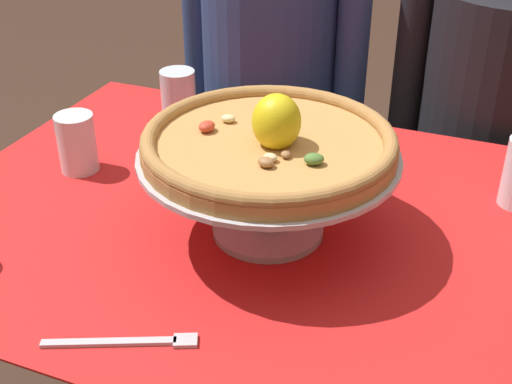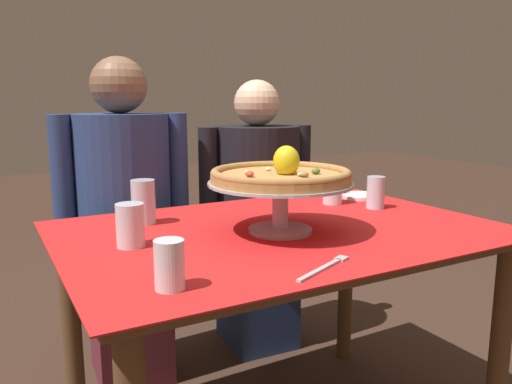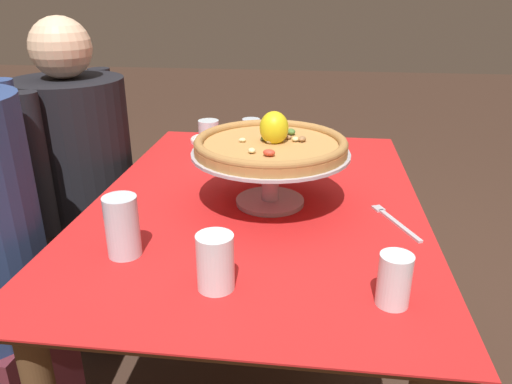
{
  "view_description": "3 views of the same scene",
  "coord_description": "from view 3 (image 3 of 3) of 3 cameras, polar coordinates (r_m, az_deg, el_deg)",
  "views": [
    {
      "loc": [
        0.31,
        -0.92,
        1.36
      ],
      "look_at": [
        -0.06,
        -0.0,
        0.78
      ],
      "focal_mm": 47.69,
      "sensor_mm": 36.0,
      "label": 1
    },
    {
      "loc": [
        -0.77,
        -1.22,
        1.1
      ],
      "look_at": [
        -0.08,
        0.01,
        0.84
      ],
      "focal_mm": 35.04,
      "sensor_mm": 36.0,
      "label": 2
    },
    {
      "loc": [
        -1.24,
        -0.15,
        1.27
      ],
      "look_at": [
        -0.01,
        0.0,
        0.75
      ],
      "focal_mm": 34.39,
      "sensor_mm": 36.0,
      "label": 3
    }
  ],
  "objects": [
    {
      "name": "water_glass_front_left",
      "position": [
        0.94,
        15.74,
        -10.18
      ],
      "size": [
        0.06,
        0.06,
        0.1
      ],
      "color": "white",
      "rests_on": "dining_table"
    },
    {
      "name": "water_glass_back_right",
      "position": [
        1.7,
        -5.48,
        5.97
      ],
      "size": [
        0.07,
        0.07,
        0.12
      ],
      "color": "silver",
      "rests_on": "dining_table"
    },
    {
      "name": "pizza",
      "position": [
        1.27,
        1.74,
        5.65
      ],
      "size": [
        0.4,
        0.4,
        0.1
      ],
      "color": "#BC8447",
      "rests_on": "pizza_stand"
    },
    {
      "name": "water_glass_back_left",
      "position": [
        1.09,
        -15.25,
        -4.19
      ],
      "size": [
        0.07,
        0.07,
        0.14
      ],
      "color": "silver",
      "rests_on": "dining_table"
    },
    {
      "name": "pizza_stand",
      "position": [
        1.29,
        1.68,
        3.03
      ],
      "size": [
        0.41,
        0.41,
        0.15
      ],
      "color": "#B7B7C1",
      "rests_on": "dining_table"
    },
    {
      "name": "dinner_fork",
      "position": [
        1.27,
        15.72,
        -3.22
      ],
      "size": [
        0.2,
        0.1,
        0.01
      ],
      "color": "#B7B7C1",
      "rests_on": "dining_table"
    },
    {
      "name": "water_glass_side_right",
      "position": [
        1.76,
        -0.57,
        6.46
      ],
      "size": [
        0.06,
        0.06,
        0.11
      ],
      "color": "silver",
      "rests_on": "dining_table"
    },
    {
      "name": "water_glass_side_left",
      "position": [
        0.95,
        -4.74,
        -8.48
      ],
      "size": [
        0.07,
        0.07,
        0.11
      ],
      "color": "white",
      "rests_on": "dining_table"
    },
    {
      "name": "dining_table",
      "position": [
        1.4,
        0.15,
        -4.7
      ],
      "size": [
        1.27,
        0.88,
        0.73
      ],
      "color": "brown",
      "rests_on": "ground"
    },
    {
      "name": "side_plate",
      "position": [
        1.87,
        -5.48,
        6.11
      ],
      "size": [
        0.14,
        0.14,
        0.02
      ],
      "color": "white",
      "rests_on": "dining_table"
    },
    {
      "name": "diner_right",
      "position": [
        1.86,
        -19.57,
        -0.04
      ],
      "size": [
        0.53,
        0.4,
        1.19
      ],
      "color": "navy",
      "rests_on": "ground"
    }
  ]
}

